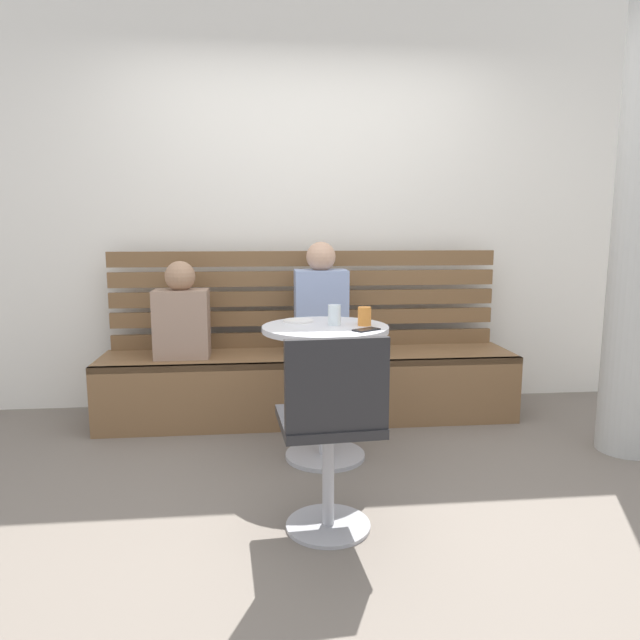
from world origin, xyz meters
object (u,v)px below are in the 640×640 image
Objects in this scene: cafe_table at (325,366)px; phone_on_table at (366,330)px; cup_water_clear at (334,315)px; person_child_left at (182,316)px; white_chair at (331,427)px; plate_small at (298,321)px; booth_bench at (310,386)px; cup_tumbler_orange at (364,316)px; person_adult at (321,304)px.

cafe_table is 5.29× the size of phone_on_table.
person_child_left is at bearing 144.41° from cup_water_clear.
plate_small is at bearing 94.02° from white_chair.
cafe_table is 1.20× the size of person_child_left.
cup_water_clear reaches higher than booth_bench.
cup_tumbler_orange is (0.16, -0.03, -0.01)m from cup_water_clear.
cup_water_clear is 0.65× the size of plate_small.
plate_small is (-0.11, -0.53, 0.52)m from booth_bench.
cafe_table is at bearing 85.29° from white_chair.
white_chair is at bearing -98.05° from cup_water_clear.
white_chair is 0.91m from cup_tumbler_orange.
plate_small is (-0.18, -0.52, -0.02)m from person_adult.
phone_on_table is (0.33, -0.31, -0.00)m from plate_small.
plate_small is at bearing -35.80° from person_child_left.
cafe_table is (0.03, -0.68, 0.30)m from booth_bench.
booth_bench is 0.74m from cafe_table.
cup_tumbler_orange is 0.71× the size of phone_on_table.
cup_tumbler_orange reaches higher than booth_bench.
booth_bench is 1.01m from phone_on_table.
person_child_left is 6.15× the size of cup_tumbler_orange.
phone_on_table is (0.22, -0.84, 0.52)m from booth_bench.
cup_tumbler_orange is (0.21, -0.01, 0.27)m from cafe_table.
white_chair is at bearing 124.04° from phone_on_table.
booth_bench is 0.75m from plate_small.
cup_tumbler_orange is 0.59× the size of plate_small.
cafe_table reaches higher than booth_bench.
booth_bench is at bearing 78.62° from plate_small.
cup_tumbler_orange is 0.38m from plate_small.
phone_on_table is at bearing -38.35° from person_child_left.
booth_bench is 0.95m from person_child_left.
booth_bench is 27.00× the size of cup_tumbler_orange.
plate_small is (-0.35, 0.16, -0.04)m from cup_tumbler_orange.
cup_water_clear is at bearing -89.68° from person_adult.
cafe_table is 1.09m from person_child_left.
person_adult reaches higher than cup_water_clear.
white_chair is (-0.04, -1.49, 0.24)m from booth_bench.
cup_tumbler_orange is at bearing -76.53° from person_adult.
cafe_table is at bearing 177.93° from cup_tumbler_orange.
white_chair reaches higher than phone_on_table.
cafe_table is 0.34m from phone_on_table.
cup_water_clear is 0.16m from cup_tumbler_orange.
person_adult reaches higher than person_child_left.
white_chair is 7.73× the size of cup_water_clear.
plate_small is 1.21× the size of phone_on_table.
person_child_left reaches higher than white_chair.
cup_tumbler_orange is at bearing -70.80° from booth_bench.
person_adult is 0.55m from plate_small.
white_chair is at bearing -85.98° from plate_small.
person_child_left is 3.62× the size of plate_small.
plate_small is at bearing -101.38° from booth_bench.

